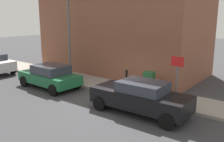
{
  "coord_description": "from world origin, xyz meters",
  "views": [
    {
      "loc": [
        -9.14,
        -7.05,
        4.22
      ],
      "look_at": [
        1.49,
        1.23,
        1.2
      ],
      "focal_mm": 39.94,
      "sensor_mm": 36.0,
      "label": 1
    }
  ],
  "objects_px": {
    "street_sign": "(177,73)",
    "lamppost": "(69,30)",
    "car_green": "(50,76)",
    "bollard_near_cabinet": "(126,78)",
    "utility_cabinet": "(149,83)",
    "car_black": "(141,97)"
  },
  "relations": [
    {
      "from": "street_sign",
      "to": "lamppost",
      "type": "bearing_deg",
      "value": 84.92
    },
    {
      "from": "car_green",
      "to": "street_sign",
      "type": "height_order",
      "value": "street_sign"
    },
    {
      "from": "lamppost",
      "to": "bollard_near_cabinet",
      "type": "bearing_deg",
      "value": -86.8
    },
    {
      "from": "car_green",
      "to": "utility_cabinet",
      "type": "bearing_deg",
      "value": -154.44
    },
    {
      "from": "utility_cabinet",
      "to": "bollard_near_cabinet",
      "type": "distance_m",
      "value": 1.53
    },
    {
      "from": "car_black",
      "to": "utility_cabinet",
      "type": "distance_m",
      "value": 2.64
    },
    {
      "from": "utility_cabinet",
      "to": "lamppost",
      "type": "relative_size",
      "value": 0.2
    },
    {
      "from": "car_green",
      "to": "utility_cabinet",
      "type": "xyz_separation_m",
      "value": [
        2.35,
        -5.32,
        -0.05
      ]
    },
    {
      "from": "car_black",
      "to": "street_sign",
      "type": "bearing_deg",
      "value": -120.65
    },
    {
      "from": "car_black",
      "to": "lamppost",
      "type": "distance_m",
      "value": 7.73
    },
    {
      "from": "lamppost",
      "to": "car_black",
      "type": "bearing_deg",
      "value": -108.41
    },
    {
      "from": "car_green",
      "to": "car_black",
      "type": "bearing_deg",
      "value": -179.22
    },
    {
      "from": "street_sign",
      "to": "lamppost",
      "type": "distance_m",
      "value": 8.05
    },
    {
      "from": "bollard_near_cabinet",
      "to": "car_green",
      "type": "bearing_deg",
      "value": 122.91
    },
    {
      "from": "car_green",
      "to": "utility_cabinet",
      "type": "distance_m",
      "value": 5.81
    },
    {
      "from": "utility_cabinet",
      "to": "street_sign",
      "type": "relative_size",
      "value": 0.5
    },
    {
      "from": "lamppost",
      "to": "street_sign",
      "type": "bearing_deg",
      "value": -95.08
    },
    {
      "from": "bollard_near_cabinet",
      "to": "lamppost",
      "type": "bearing_deg",
      "value": 93.2
    },
    {
      "from": "street_sign",
      "to": "lamppost",
      "type": "height_order",
      "value": "lamppost"
    },
    {
      "from": "car_black",
      "to": "utility_cabinet",
      "type": "height_order",
      "value": "car_black"
    },
    {
      "from": "car_green",
      "to": "street_sign",
      "type": "xyz_separation_m",
      "value": [
        1.51,
        -7.21,
        0.93
      ]
    },
    {
      "from": "car_green",
      "to": "lamppost",
      "type": "distance_m",
      "value": 3.45
    }
  ]
}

